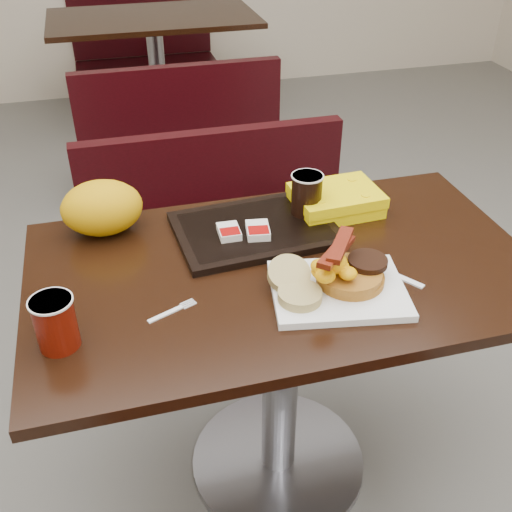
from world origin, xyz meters
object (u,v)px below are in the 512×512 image
object	(u,v)px
bench_near_n	(225,245)
coffee_cup_far	(307,194)
bench_far_s	(176,124)
platter	(338,290)
table_near	(280,377)
bench_far_n	(146,50)
clamshell	(336,200)
hashbrown_sleeve_left	(229,232)
tray	(255,229)
fork	(165,314)
table_far	(158,79)
pancake_stack	(350,275)
hashbrown_sleeve_right	(258,230)
knife	(388,272)
paper_bag	(102,208)
coffee_cup_near	(56,323)

from	to	relation	value
bench_near_n	coffee_cup_far	world-z (taller)	coffee_cup_far
bench_far_s	platter	xyz separation A→B (m)	(0.08, -2.03, 0.40)
table_near	coffee_cup_far	xyz separation A→B (m)	(0.12, 0.19, 0.45)
bench_near_n	bench_far_n	distance (m)	2.60
bench_far_n	clamshell	bearing A→B (deg)	-86.07
platter	hashbrown_sleeve_left	distance (m)	0.33
bench_far_n	table_near	bearing A→B (deg)	-90.00
tray	fork	bearing A→B (deg)	-139.10
table_far	platter	distance (m)	2.76
table_near	pancake_stack	bearing A→B (deg)	-45.25
hashbrown_sleeve_right	table_near	bearing A→B (deg)	-66.79
bench_far_n	knife	distance (m)	3.42
table_near	hashbrown_sleeve_right	distance (m)	0.42
paper_bag	table_near	bearing A→B (deg)	-33.31
fork	table_near	bearing A→B (deg)	-2.91
table_far	knife	xyz separation A→B (m)	(0.23, -2.69, 0.38)
clamshell	tray	bearing A→B (deg)	-170.77
pancake_stack	tray	xyz separation A→B (m)	(-0.15, 0.28, -0.02)
fork	hashbrown_sleeve_left	bearing A→B (deg)	28.49
bench_far_s	fork	bearing A→B (deg)	-98.44
table_near	fork	distance (m)	0.49
table_far	bench_far_s	size ratio (longest dim) A/B	1.20
coffee_cup_near	clamshell	world-z (taller)	coffee_cup_near
bench_near_n	knife	bearing A→B (deg)	-74.01
table_far	bench_far_s	bearing A→B (deg)	-90.00
bench_near_n	clamshell	bearing A→B (deg)	-66.48
bench_far_n	paper_bag	world-z (taller)	paper_bag
knife	bench_far_n	bearing A→B (deg)	148.84
bench_far_n	clamshell	distance (m)	3.12
hashbrown_sleeve_left	clamshell	bearing A→B (deg)	15.18
table_near	platter	world-z (taller)	platter
fork	tray	distance (m)	0.38
platter	paper_bag	xyz separation A→B (m)	(-0.49, 0.40, 0.06)
hashbrown_sleeve_left	coffee_cup_far	world-z (taller)	coffee_cup_far
bench_far_n	hashbrown_sleeve_right	world-z (taller)	hashbrown_sleeve_right
table_near	paper_bag	xyz separation A→B (m)	(-0.40, 0.26, 0.45)
knife	platter	bearing A→B (deg)	-108.42
bench_far_n	coffee_cup_near	world-z (taller)	coffee_cup_near
bench_near_n	fork	world-z (taller)	fork
paper_bag	fork	bearing A→B (deg)	-74.57
platter	table_far	bearing A→B (deg)	101.57
platter	bench_far_s	bearing A→B (deg)	102.18
clamshell	hashbrown_sleeve_left	bearing A→B (deg)	-169.43
pancake_stack	table_near	bearing A→B (deg)	134.75
tray	paper_bag	xyz separation A→B (m)	(-0.37, 0.10, 0.06)
bench_near_n	hashbrown_sleeve_left	distance (m)	0.71
coffee_cup_far	hashbrown_sleeve_right	bearing A→B (deg)	-154.82
table_near	clamshell	world-z (taller)	clamshell
table_near	knife	bearing A→B (deg)	-21.86
table_near	platter	xyz separation A→B (m)	(0.08, -0.13, 0.38)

